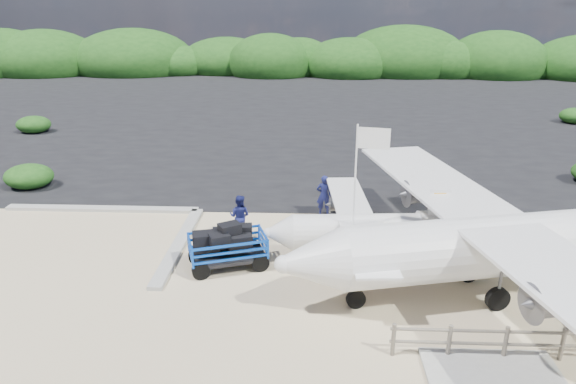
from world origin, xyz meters
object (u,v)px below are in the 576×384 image
Objects in this scene: crew_a at (324,195)px; aircraft_small at (246,99)px; baggage_cart at (229,267)px; flagpole at (351,270)px; crew_b at (240,216)px; aircraft_large at (429,115)px; signboard at (381,272)px.

aircraft_small is (-7.25, 30.24, -0.95)m from crew_a.
baggage_cart is 0.40× the size of aircraft_small.
flagpole is 2.94× the size of crew_b.
crew_b is at bearing 49.88° from aircraft_large.
signboard is 5.69m from crew_a.
crew_a is at bearing -130.40° from crew_b.
flagpole is at bearing 162.57° from crew_b.
crew_a reaches higher than signboard.
crew_a is 1.04× the size of crew_b.
crew_b reaches higher than signboard.
flagpole reaches higher than baggage_cart.
aircraft_large is (9.63, 22.84, -0.95)m from crew_a.
aircraft_small is at bearing -72.66° from crew_a.
baggage_cart is 5.53m from signboard.
crew_b is (-5.43, 2.74, 0.91)m from signboard.
crew_b is at bearing 69.38° from baggage_cart.
aircraft_small reaches higher than baggage_cart.
signboard is 0.88× the size of crew_a.
flagpole is at bearing 171.96° from signboard.
crew_a is (-0.88, 5.17, 0.95)m from flagpole.
flagpole reaches higher than signboard.
baggage_cart is at bearing 179.59° from flagpole.
aircraft_small is at bearing 102.93° from flagpole.
crew_b is at bearing 148.82° from flagpole.
baggage_cart is at bearing 175.78° from signboard.
crew_b is (0.09, 2.61, 0.91)m from baggage_cart.
crew_b is 28.56m from aircraft_large.
signboard is 0.09× the size of aircraft_large.
flagpole is at bearing -19.00° from baggage_cart.
aircraft_large is at bearing 71.81° from signboard.
flagpole is 5.33m from crew_a.
flagpole is 2.84× the size of crew_a.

